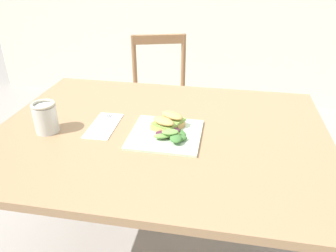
{
  "coord_description": "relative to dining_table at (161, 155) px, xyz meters",
  "views": [
    {
      "loc": [
        0.2,
        -0.95,
        1.36
      ],
      "look_at": [
        0.0,
        0.15,
        0.76
      ],
      "focal_mm": 34.98,
      "sensor_mm": 36.0,
      "label": 1
    }
  ],
  "objects": [
    {
      "name": "napkin_folded",
      "position": [
        -0.23,
        -0.01,
        0.12
      ],
      "size": [
        0.11,
        0.22,
        0.0
      ],
      "primitive_type": "cube",
      "rotation": [
        0.0,
        0.0,
        0.02
      ],
      "color": "white",
      "rests_on": "dining_table"
    },
    {
      "name": "sandwich_half_back",
      "position": [
        0.04,
        0.03,
        0.15
      ],
      "size": [
        0.11,
        0.09,
        0.06
      ],
      "color": "tan",
      "rests_on": "plate_lunch"
    },
    {
      "name": "fork_on_napkin",
      "position": [
        -0.23,
        0.01,
        0.12
      ],
      "size": [
        0.03,
        0.19,
        0.0
      ],
      "color": "silver",
      "rests_on": "napkin_folded"
    },
    {
      "name": "salad_mixed_greens",
      "position": [
        0.06,
        -0.07,
        0.14
      ],
      "size": [
        0.13,
        0.14,
        0.04
      ],
      "color": "#3D7033",
      "rests_on": "plate_lunch"
    },
    {
      "name": "mason_jar_iced_tea",
      "position": [
        -0.43,
        -0.09,
        0.17
      ],
      "size": [
        0.09,
        0.09,
        0.12
      ],
      "color": "#995623",
      "rests_on": "dining_table"
    },
    {
      "name": "plate_lunch",
      "position": [
        0.03,
        -0.04,
        0.12
      ],
      "size": [
        0.27,
        0.27,
        0.01
      ],
      "primitive_type": "cube",
      "color": "beige",
      "rests_on": "dining_table"
    },
    {
      "name": "sandwich_half_front",
      "position": [
        0.02,
        -0.02,
        0.15
      ],
      "size": [
        0.11,
        0.09,
        0.06
      ],
      "color": "tan",
      "rests_on": "plate_lunch"
    },
    {
      "name": "dining_table",
      "position": [
        0.0,
        0.0,
        0.0
      ],
      "size": [
        1.3,
        0.98,
        0.74
      ],
      "color": "#997551",
      "rests_on": "ground"
    },
    {
      "name": "chair_wooden_far",
      "position": [
        -0.19,
        0.92,
        -0.18
      ],
      "size": [
        0.5,
        0.5,
        0.87
      ],
      "color": "#8E6642",
      "rests_on": "ground"
    }
  ]
}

